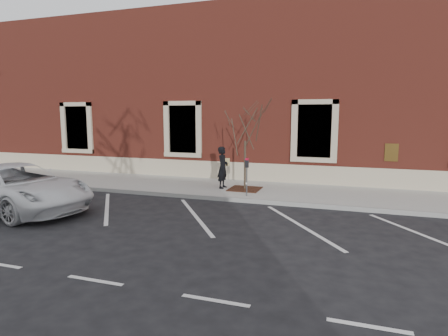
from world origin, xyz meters
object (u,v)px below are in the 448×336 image
(man, at_px, (223,167))
(parking_meter, at_px, (247,170))
(white_truck, at_px, (16,187))
(sapling, at_px, (245,127))

(man, xyz_separation_m, parking_meter, (1.30, -1.15, 0.13))
(man, distance_m, white_truck, 7.29)
(parking_meter, bearing_deg, man, 157.90)
(parking_meter, height_order, sapling, sapling)
(parking_meter, bearing_deg, sapling, 127.89)
(man, bearing_deg, sapling, -86.67)
(sapling, height_order, white_truck, sapling)
(sapling, bearing_deg, man, -179.81)
(man, relative_size, white_truck, 0.31)
(sapling, xyz_separation_m, white_truck, (-6.29, -4.93, -1.84))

